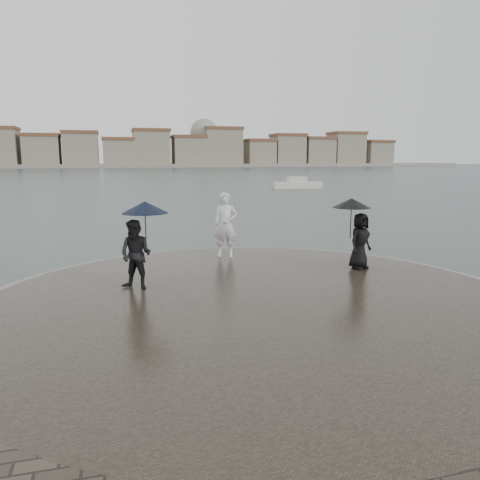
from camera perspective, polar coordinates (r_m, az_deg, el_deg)
name	(u,v)px	position (r m, az deg, el deg)	size (l,w,h in m)	color
ground	(326,391)	(7.35, 10.46, -17.69)	(400.00, 400.00, 0.00)	#2B3835
kerb_ring	(256,308)	(10.30, 1.94, -8.31)	(12.50, 12.50, 0.32)	gray
quay_tip	(256,307)	(10.29, 1.94, -8.20)	(11.90, 11.90, 0.36)	#2D261E
statue	(226,225)	(14.38, -1.77, 1.86)	(0.73, 0.48, 1.99)	silver
visitor_left	(139,240)	(11.10, -12.26, -0.03)	(1.30, 1.13, 2.04)	black
visitor_right	(357,228)	(13.20, 14.09, 1.41)	(1.23, 1.07, 1.95)	black
far_skyline	(99,151)	(166.59, -16.81, 10.38)	(260.00, 20.00, 37.00)	gray
boats	(155,191)	(43.79, -10.32, 5.92)	(37.78, 13.05, 1.50)	beige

